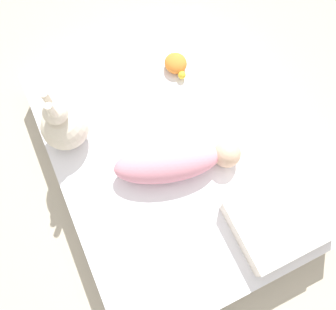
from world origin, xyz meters
The scene contains 6 objects.
ground_plane centered at (0.00, 0.00, 0.00)m, with size 12.00×12.00×0.00m, color #B2A893.
bed_mattress centered at (0.00, 0.00, 0.11)m, with size 1.45×1.08×0.22m.
swaddled_baby centered at (0.09, -0.01, 0.30)m, with size 0.32×0.59×0.15m.
pillow centered at (0.52, 0.28, 0.27)m, with size 0.33×0.39×0.10m.
bunny_plush centered at (-0.27, -0.40, 0.35)m, with size 0.22×0.22×0.36m.
turtle_plush centered at (-0.41, 0.23, 0.26)m, with size 0.16×0.12×0.07m.
Camera 1 is at (0.50, -0.24, 1.71)m, focal length 35.00 mm.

